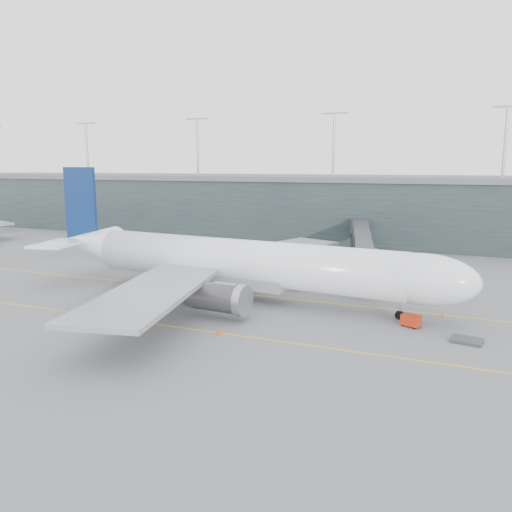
% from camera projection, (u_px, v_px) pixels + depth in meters
% --- Properties ---
extents(ground, '(320.00, 320.00, 0.00)m').
position_uv_depth(ground, '(222.00, 284.00, 75.05)').
color(ground, '#515155').
rests_on(ground, ground).
extents(taxiline_a, '(160.00, 0.25, 0.02)m').
position_uv_depth(taxiline_a, '(209.00, 290.00, 71.41)').
color(taxiline_a, gold).
rests_on(taxiline_a, ground).
extents(taxiline_b, '(160.00, 0.25, 0.02)m').
position_uv_depth(taxiline_b, '(144.00, 322.00, 56.84)').
color(taxiline_b, gold).
rests_on(taxiline_b, ground).
extents(taxiline_lead_main, '(0.25, 60.00, 0.02)m').
position_uv_depth(taxiline_lead_main, '(294.00, 263.00, 91.40)').
color(taxiline_lead_main, gold).
rests_on(taxiline_lead_main, ground).
extents(terminal, '(240.00, 36.00, 29.00)m').
position_uv_depth(terminal, '(322.00, 206.00, 126.52)').
color(terminal, '#1E2829').
rests_on(terminal, ground).
extents(main_aircraft, '(62.16, 58.23, 17.42)m').
position_uv_depth(main_aircraft, '(238.00, 262.00, 66.67)').
color(main_aircraft, white).
rests_on(main_aircraft, ground).
extents(jet_bridge, '(11.99, 44.18, 6.63)m').
position_uv_depth(jet_bridge, '(369.00, 238.00, 89.09)').
color(jet_bridge, '#303035').
rests_on(jet_bridge, ground).
extents(gse_cart, '(2.32, 1.95, 1.35)m').
position_uv_depth(gse_cart, '(411.00, 320.00, 55.21)').
color(gse_cart, '#AD240C').
rests_on(gse_cart, ground).
extents(baggage_dolly, '(3.33, 2.85, 0.30)m').
position_uv_depth(baggage_dolly, '(467.00, 340.00, 50.56)').
color(baggage_dolly, '#323136').
rests_on(baggage_dolly, ground).
extents(uld_a, '(2.55, 2.33, 1.87)m').
position_uv_depth(uld_a, '(213.00, 265.00, 85.20)').
color(uld_a, '#3B3A3F').
rests_on(uld_a, ground).
extents(uld_b, '(2.49, 2.24, 1.86)m').
position_uv_depth(uld_b, '(232.00, 262.00, 87.64)').
color(uld_b, '#3B3A3F').
rests_on(uld_b, ground).
extents(uld_c, '(2.53, 2.32, 1.86)m').
position_uv_depth(uld_c, '(247.00, 267.00, 83.48)').
color(uld_c, '#3B3A3F').
rests_on(uld_c, ground).
extents(cone_nose, '(0.45, 0.45, 0.72)m').
position_uv_depth(cone_nose, '(443.00, 315.00, 58.68)').
color(cone_nose, '#F6560D').
rests_on(cone_nose, ground).
extents(cone_wing_stbd, '(0.49, 0.49, 0.78)m').
position_uv_depth(cone_wing_stbd, '(219.00, 331.00, 52.74)').
color(cone_wing_stbd, '#D03F0B').
rests_on(cone_wing_stbd, ground).
extents(cone_wing_port, '(0.39, 0.39, 0.63)m').
position_uv_depth(cone_wing_port, '(302.00, 273.00, 81.70)').
color(cone_wing_port, '#EA530D').
rests_on(cone_wing_port, ground).
extents(cone_tail, '(0.45, 0.45, 0.71)m').
position_uv_depth(cone_tail, '(108.00, 294.00, 68.17)').
color(cone_tail, '#D9630C').
rests_on(cone_tail, ground).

